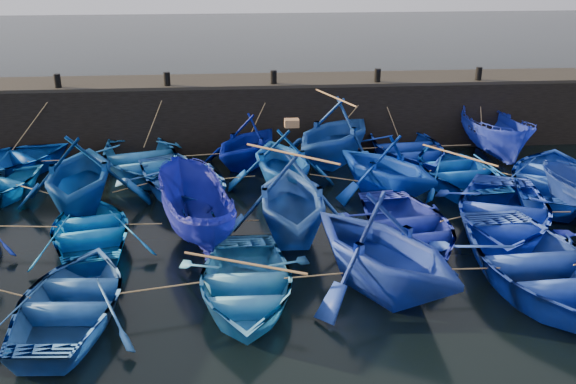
{
  "coord_description": "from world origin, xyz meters",
  "views": [
    {
      "loc": [
        -1.52,
        -14.55,
        7.73
      ],
      "look_at": [
        0.0,
        3.2,
        0.7
      ],
      "focal_mm": 40.0,
      "sensor_mm": 36.0,
      "label": 1
    }
  ],
  "objects": [
    {
      "name": "boat_10",
      "position": [
        3.26,
        4.33,
        1.06
      ],
      "size": [
        5.15,
        5.28,
        2.11
      ],
      "primitive_type": "imported",
      "rotation": [
        0.0,
        0.0,
        3.76
      ],
      "color": "#032CA1",
      "rests_on": "ground"
    },
    {
      "name": "boat_18",
      "position": [
        5.92,
        1.43,
        0.57
      ],
      "size": [
        5.66,
        6.56,
        1.14
      ],
      "primitive_type": "imported",
      "rotation": [
        0.0,
        0.0,
        -0.37
      ],
      "color": "#1734C8",
      "rests_on": "ground"
    },
    {
      "name": "boat_17",
      "position": [
        3.1,
        1.03,
        0.48
      ],
      "size": [
        3.96,
        5.09,
        0.97
      ],
      "primitive_type": "imported",
      "rotation": [
        0.0,
        0.0,
        0.14
      ],
      "color": "#18259F",
      "rests_on": "ground"
    },
    {
      "name": "boat_9",
      "position": [
        -0.02,
        5.09,
        1.09
      ],
      "size": [
        4.1,
        4.59,
        2.18
      ],
      "primitive_type": "imported",
      "rotation": [
        0.0,
        0.0,
        3.28
      ],
      "color": "#0C479E",
      "rests_on": "ground"
    },
    {
      "name": "quay_top",
      "position": [
        0.0,
        10.5,
        2.56
      ],
      "size": [
        26.0,
        2.5,
        0.12
      ],
      "primitive_type": "cube",
      "color": "black",
      "rests_on": "quay_wall"
    },
    {
      "name": "bollard_3",
      "position": [
        4.0,
        9.6,
        2.87
      ],
      "size": [
        0.24,
        0.24,
        0.5
      ],
      "primitive_type": "cylinder",
      "color": "black",
      "rests_on": "quay_top"
    },
    {
      "name": "boat_7",
      "position": [
        -6.21,
        4.0,
        1.23
      ],
      "size": [
        4.32,
        4.92,
        2.45
      ],
      "primitive_type": "imported",
      "rotation": [
        0.0,
        0.0,
        3.21
      ],
      "color": "navy",
      "rests_on": "ground"
    },
    {
      "name": "boat_16",
      "position": [
        -0.05,
        1.54,
        1.21
      ],
      "size": [
        4.07,
        4.68,
        2.41
      ],
      "primitive_type": "imported",
      "rotation": [
        0.0,
        0.0,
        -0.03
      ],
      "color": "#2350A7",
      "rests_on": "ground"
    },
    {
      "name": "boat_4",
      "position": [
        4.82,
        7.76,
        0.54
      ],
      "size": [
        4.24,
        5.55,
        1.07
      ],
      "primitive_type": "imported",
      "rotation": [
        0.0,
        0.0,
        0.11
      ],
      "color": "#0B2797",
      "rests_on": "ground"
    },
    {
      "name": "boat_14",
      "position": [
        -5.47,
        1.56,
        0.46
      ],
      "size": [
        3.98,
        4.96,
        0.92
      ],
      "primitive_type": "imported",
      "rotation": [
        0.0,
        0.0,
        3.35
      ],
      "color": "blue",
      "rests_on": "ground"
    },
    {
      "name": "boat_1",
      "position": [
        -4.92,
        7.3,
        0.57
      ],
      "size": [
        5.23,
        6.32,
        1.14
      ],
      "primitive_type": "imported",
      "rotation": [
        0.0,
        0.0,
        0.27
      ],
      "color": "#17579B",
      "rests_on": "ground"
    },
    {
      "name": "bollard_0",
      "position": [
        -8.0,
        9.6,
        2.87
      ],
      "size": [
        0.24,
        0.24,
        0.5
      ],
      "primitive_type": "cylinder",
      "color": "black",
      "rests_on": "quay_top"
    },
    {
      "name": "wooden_crate",
      "position": [
        0.28,
        5.09,
        2.3
      ],
      "size": [
        0.46,
        0.36,
        0.24
      ],
      "primitive_type": "cube",
      "color": "#8F633E",
      "rests_on": "boat_9"
    },
    {
      "name": "boat_24",
      "position": [
        5.48,
        -1.69,
        0.6
      ],
      "size": [
        4.37,
        5.93,
        1.19
      ],
      "primitive_type": "imported",
      "rotation": [
        0.0,
        0.0,
        0.05
      ],
      "color": "#1E40B3",
      "rests_on": "ground"
    },
    {
      "name": "boat_8",
      "position": [
        -3.21,
        4.86,
        0.52
      ],
      "size": [
        5.4,
        6.09,
        1.04
      ],
      "primitive_type": "imported",
      "rotation": [
        0.0,
        0.0,
        0.44
      ],
      "color": "blue",
      "rests_on": "ground"
    },
    {
      "name": "bollard_1",
      "position": [
        -4.0,
        9.6,
        2.87
      ],
      "size": [
        0.24,
        0.24,
        0.5
      ],
      "primitive_type": "cylinder",
      "color": "black",
      "rests_on": "quay_top"
    },
    {
      "name": "boat_5",
      "position": [
        8.18,
        7.81,
        0.92
      ],
      "size": [
        1.97,
        4.82,
        1.84
      ],
      "primitive_type": "imported",
      "rotation": [
        0.0,
        0.0,
        0.04
      ],
      "color": "#1A2DAE",
      "rests_on": "ground"
    },
    {
      "name": "boat_11",
      "position": [
        5.86,
        5.13,
        0.52
      ],
      "size": [
        4.17,
        5.4,
        1.04
      ],
      "primitive_type": "imported",
      "rotation": [
        0.0,
        0.0,
        3.27
      ],
      "color": "#043B9D",
      "rests_on": "ground"
    },
    {
      "name": "boat_23",
      "position": [
        1.76,
        -1.63,
        1.22
      ],
      "size": [
        5.83,
        6.04,
        2.44
      ],
      "primitive_type": "imported",
      "rotation": [
        0.0,
        0.0,
        0.54
      ],
      "color": "#18339A",
      "rests_on": "ground"
    },
    {
      "name": "boat_21",
      "position": [
        -5.13,
        -2.13,
        0.47
      ],
      "size": [
        3.59,
        4.78,
        0.94
      ],
      "primitive_type": "imported",
      "rotation": [
        0.0,
        0.0,
        3.07
      ],
      "color": "#205195",
      "rests_on": "ground"
    },
    {
      "name": "boat_2",
      "position": [
        -1.11,
        7.55,
        0.98
      ],
      "size": [
        4.68,
        4.84,
        1.95
      ],
      "primitive_type": "imported",
      "rotation": [
        0.0,
        0.0,
        -0.56
      ],
      "color": "#000E85",
      "rests_on": "ground"
    },
    {
      "name": "ground",
      "position": [
        0.0,
        0.0,
        0.0
      ],
      "size": [
        120.0,
        120.0,
        0.0
      ],
      "primitive_type": "plane",
      "color": "black",
      "rests_on": "ground"
    },
    {
      "name": "boat_0",
      "position": [
        -9.66,
        7.23,
        0.54
      ],
      "size": [
        6.35,
        6.19,
        1.08
      ],
      "primitive_type": "imported",
      "rotation": [
        0.0,
        0.0,
        2.28
      ],
      "color": "navy",
      "rests_on": "ground"
    },
    {
      "name": "boat_15",
      "position": [
        -2.68,
        1.53,
        0.89
      ],
      "size": [
        2.84,
        4.91,
        1.79
      ],
      "primitive_type": "imported",
      "rotation": [
        0.0,
        0.0,
        3.4
      ],
      "color": "navy",
      "rests_on": "ground"
    },
    {
      "name": "boat_22",
      "position": [
        -1.41,
        -1.75,
        0.48
      ],
      "size": [
        3.36,
        4.64,
        0.95
      ],
      "primitive_type": "imported",
      "rotation": [
        0.0,
        0.0,
        -0.02
      ],
      "color": "blue",
      "rests_on": "ground"
    },
    {
      "name": "bollard_4",
      "position": [
        8.0,
        9.6,
        2.87
      ],
      "size": [
        0.24,
        0.24,
        0.5
      ],
      "primitive_type": "cylinder",
      "color": "black",
      "rests_on": "quay_top"
    },
    {
      "name": "bollard_2",
      "position": [
        0.0,
        9.6,
        2.87
      ],
      "size": [
        0.24,
        0.24,
        0.5
      ],
      "primitive_type": "cylinder",
      "color": "black",
      "rests_on": "quay_top"
    },
    {
      "name": "boat_3",
      "position": [
        2.08,
        7.71,
        1.22
      ],
      "size": [
        6.02,
        6.13,
        2.45
      ],
      "primitive_type": "imported",
      "rotation": [
        0.0,
        0.0,
        -0.66
      ],
      "color": "#1443A2",
      "rests_on": "ground"
    },
    {
      "name": "boat_12",
      "position": [
        8.73,
        4.11,
        0.57
      ],
      "size": [
        6.03,
        6.71,
        1.15
      ],
      "primitive_type": "imported",
      "rotation": [
        0.0,
        0.0,
        2.67
      ],
      "color": "blue",
      "rests_on": "ground"
    },
    {
      "name": "loose_oars",
      "position": [
        1.62,
        3.16,
        1.74
      ],
      "size": [
        9.53,
        11.54,
        1.55
      ],
      "color": "#99724C",
      "rests_on": "ground"
    },
    {
      "name": "quay_wall",
      "position": [
        0.0,
        10.5,
        1.25
      ],
      "size": [
        26.0,
        2.5,
        2.5
      ],
      "primitive_type": "cube",
      "color": "black",
      "rests_on": "ground"
    },
    {
      "name": "mooring_ropes",
      "position": [
        -0.53,
        4.95,
        0.87
      ],
      "size": [
        17.89,
        11.67,
        2.1
      ],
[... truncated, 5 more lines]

